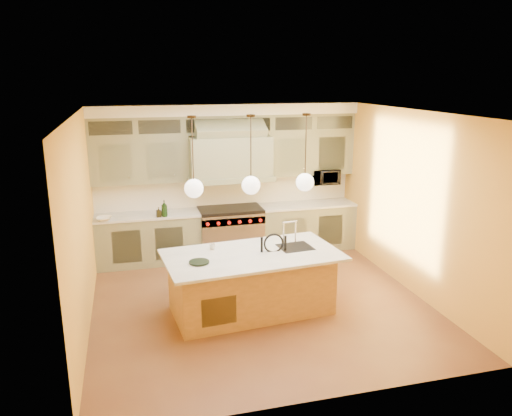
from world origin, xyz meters
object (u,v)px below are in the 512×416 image
object	(u,v)px
counter_stool	(276,270)
microwave	(324,177)
kitchen_island	(252,281)
range	(231,232)

from	to	relation	value
counter_stool	microwave	xyz separation A→B (m)	(1.82, 2.67, 0.77)
counter_stool	microwave	bearing A→B (deg)	58.56
kitchen_island	microwave	bearing A→B (deg)	44.13
kitchen_island	counter_stool	world-z (taller)	kitchen_island
range	kitchen_island	bearing A→B (deg)	-94.44
microwave	range	bearing A→B (deg)	-176.88
range	microwave	distance (m)	2.18
range	microwave	xyz separation A→B (m)	(1.95, 0.11, 0.96)
kitchen_island	microwave	distance (m)	3.43
range	kitchen_island	distance (m)	2.40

